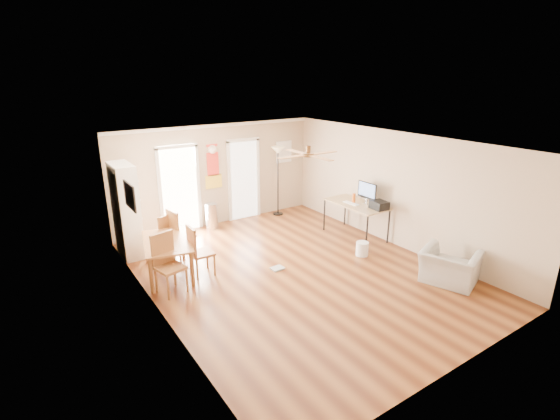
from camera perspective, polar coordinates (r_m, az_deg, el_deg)
floor at (r=8.39m, az=2.31°, el=-8.56°), size 7.00×7.00×0.00m
ceiling at (r=7.57m, az=2.56°, el=9.26°), size 5.50×7.00×0.00m
wall_back at (r=10.79m, az=-8.63°, el=4.81°), size 5.50×0.04×2.60m
wall_front at (r=5.68m, az=24.04°, el=-9.49°), size 5.50×0.04×2.60m
wall_left at (r=6.73m, az=-16.90°, el=-4.26°), size 0.04×7.00×2.60m
wall_right at (r=9.70m, az=15.69°, el=2.77°), size 0.04×7.00×2.60m
crown_molding at (r=7.57m, az=2.56°, el=8.96°), size 5.50×7.00×0.08m
kitchen_doorway at (r=10.45m, az=-13.73°, el=2.63°), size 0.90×0.10×2.10m
bathroom_doorway at (r=11.17m, az=-5.06°, el=4.09°), size 0.80×0.10×2.10m
wall_decal at (r=10.67m, az=-9.26°, el=6.00°), size 0.46×0.03×1.10m
ac_grille at (r=11.68m, az=0.53°, el=8.06°), size 0.50×0.04×0.60m
framed_poster at (r=7.90m, az=-20.08°, el=1.83°), size 0.04×0.66×0.48m
ceiling_fan at (r=7.36m, az=3.94°, el=7.63°), size 1.24×1.24×0.20m
bookshelf at (r=9.39m, az=-20.53°, el=-0.06°), size 0.57×0.97×2.03m
dining_table at (r=8.44m, az=-15.21°, el=-6.35°), size 1.17×1.59×0.72m
dining_chair_right_a at (r=9.09m, az=-13.36°, el=-3.13°), size 0.51×0.51×1.08m
dining_chair_right_b at (r=8.22m, az=-10.80°, el=-5.51°), size 0.43×0.43×1.03m
dining_chair_near at (r=7.68m, az=-14.95°, el=-7.32°), size 0.54×0.54×1.10m
dining_chair_far at (r=9.26m, az=-15.99°, el=-3.37°), size 0.50×0.50×0.96m
trash_can at (r=10.66m, az=-9.46°, el=-0.83°), size 0.33×0.33×0.67m
torchiere_lamp at (r=11.40m, az=-0.28°, el=3.99°), size 0.39×0.39×1.92m
computer_desk at (r=10.15m, az=10.35°, el=-1.36°), size 0.78×1.56×0.84m
imac at (r=9.93m, az=11.93°, el=2.26°), size 0.12×0.58×0.53m
keyboard at (r=9.98m, az=9.78°, el=0.92°), size 0.15×0.43×0.02m
printer at (r=9.69m, az=13.56°, el=0.67°), size 0.35×0.39×0.19m
orange_bottle at (r=10.03m, az=10.18°, el=1.62°), size 0.09×0.09×0.23m
wastebasket_a at (r=9.21m, az=11.29°, el=-5.28°), size 0.28×0.28×0.31m
floor_cloth at (r=8.48m, az=-0.36°, el=-8.08°), size 0.26×0.21×0.04m
armchair at (r=8.49m, az=22.38°, el=-7.29°), size 1.15×1.22×0.64m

